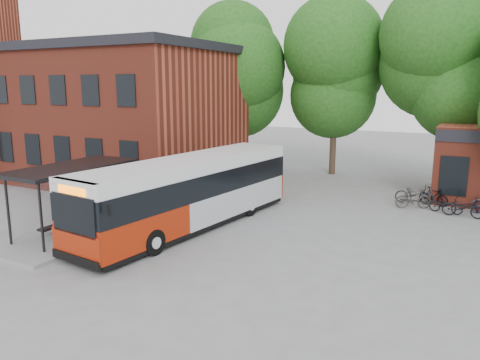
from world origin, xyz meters
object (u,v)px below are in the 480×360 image
at_px(bicycle_0, 414,194).
at_px(bicycle_3, 433,196).
at_px(bicycle_1, 413,198).
at_px(bicycle_2, 446,205).
at_px(bicycle_4, 463,207).
at_px(bus_shelter, 74,200).
at_px(city_bus, 191,193).

xyz_separation_m(bicycle_0, bicycle_3, (0.92, 0.09, -0.04)).
height_order(bicycle_1, bicycle_2, bicycle_1).
height_order(bicycle_2, bicycle_4, bicycle_4).
distance_m(bicycle_1, bicycle_3, 1.45).
distance_m(bicycle_0, bicycle_3, 0.92).
height_order(bus_shelter, bicycle_2, bus_shelter).
bearing_deg(bicycle_2, bus_shelter, 138.76).
bearing_deg(bicycle_0, bicycle_3, -89.11).
height_order(city_bus, bicycle_3, city_bus).
xyz_separation_m(city_bus, bicycle_2, (9.62, 7.58, -1.11)).
bearing_deg(bus_shelter, bicycle_0, 45.35).
bearing_deg(bus_shelter, bicycle_4, 35.87).
height_order(bus_shelter, bicycle_3, bus_shelter).
xyz_separation_m(bicycle_1, bicycle_2, (1.52, -0.17, -0.13)).
bearing_deg(bicycle_0, bus_shelter, 130.64).
bearing_deg(city_bus, bicycle_4, 41.31).
bearing_deg(bicycle_4, bicycle_1, 80.47).
xyz_separation_m(bicycle_0, bicycle_4, (2.39, -1.67, -0.01)).
bearing_deg(bicycle_1, bicycle_4, -128.61).
bearing_deg(bicycle_4, bicycle_0, 59.38).
height_order(city_bus, bicycle_2, city_bus).
distance_m(bicycle_0, bicycle_4, 2.91).
distance_m(city_bus, bicycle_3, 12.68).
relative_size(bus_shelter, bicycle_3, 4.52).
distance_m(city_bus, bicycle_1, 11.25).
bearing_deg(bicycle_0, city_bus, 133.17).
height_order(bicycle_0, bicycle_4, bicycle_0).
bearing_deg(bicycle_0, bicycle_4, -129.63).
bearing_deg(bicycle_2, city_bus, 138.54).
relative_size(bicycle_2, bicycle_4, 0.83).
relative_size(city_bus, bicycle_2, 7.73).
xyz_separation_m(bicycle_0, bicycle_1, (0.09, -1.10, 0.03)).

